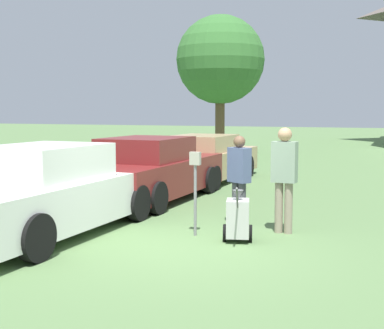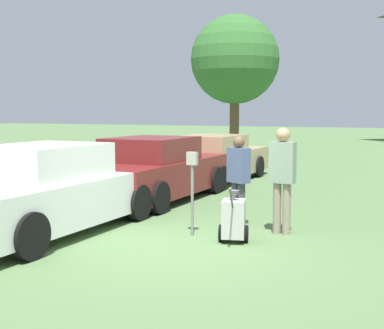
# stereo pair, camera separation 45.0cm
# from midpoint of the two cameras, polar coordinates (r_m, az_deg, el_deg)

# --- Properties ---
(ground_plane) EXTENTS (120.00, 120.00, 0.00)m
(ground_plane) POSITION_cam_midpoint_polar(r_m,az_deg,el_deg) (8.40, -2.75, -8.82)
(ground_plane) COLOR #517042
(parked_car_white) EXTENTS (1.91, 4.88, 1.54)m
(parked_car_white) POSITION_cam_midpoint_polar(r_m,az_deg,el_deg) (9.47, -16.18, -3.00)
(parked_car_white) COLOR silver
(parked_car_white) RESTS_ON ground_plane
(parked_car_maroon) EXTENTS (2.02, 4.89, 1.49)m
(parked_car_maroon) POSITION_cam_midpoint_polar(r_m,az_deg,el_deg) (12.60, -5.54, -0.72)
(parked_car_maroon) COLOR maroon
(parked_car_maroon) RESTS_ON ground_plane
(parked_car_tan) EXTENTS (1.95, 5.21, 1.39)m
(parked_car_tan) POSITION_cam_midpoint_polar(r_m,az_deg,el_deg) (15.85, 0.51, 0.51)
(parked_car_tan) COLOR tan
(parked_car_tan) RESTS_ON ground_plane
(parking_meter) EXTENTS (0.18, 0.09, 1.43)m
(parking_meter) POSITION_cam_midpoint_polar(r_m,az_deg,el_deg) (8.97, -1.09, -1.43)
(parking_meter) COLOR slate
(parking_meter) RESTS_ON ground_plane
(person_worker) EXTENTS (0.47, 0.40, 1.66)m
(person_worker) POSITION_cam_midpoint_polar(r_m,az_deg,el_deg) (9.80, 3.74, -1.11)
(person_worker) COLOR #3F3F47
(person_worker) RESTS_ON ground_plane
(person_supervisor) EXTENTS (0.43, 0.24, 1.83)m
(person_supervisor) POSITION_cam_midpoint_polar(r_m,az_deg,el_deg) (9.25, 8.45, -0.88)
(person_supervisor) COLOR gray
(person_supervisor) RESTS_ON ground_plane
(equipment_cart) EXTENTS (0.53, 1.00, 1.00)m
(equipment_cart) POSITION_cam_midpoint_polar(r_m,az_deg,el_deg) (8.67, 3.42, -5.73)
(equipment_cart) COLOR #B2B2AD
(equipment_cart) RESTS_ON ground_plane
(shade_tree) EXTENTS (4.06, 4.06, 6.47)m
(shade_tree) POSITION_cam_midpoint_polar(r_m,az_deg,el_deg) (25.03, 2.51, 11.06)
(shade_tree) COLOR brown
(shade_tree) RESTS_ON ground_plane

